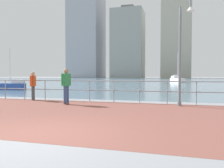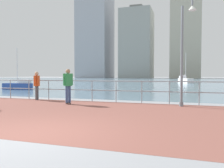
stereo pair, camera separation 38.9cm
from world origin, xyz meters
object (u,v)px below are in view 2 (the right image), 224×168
Objects in this scene: bystander at (37,83)px; sailboat_teal at (18,86)px; sailboat_ivory at (185,80)px; skateboarder at (68,83)px; lamppost at (185,44)px.

bystander is 10.80m from sailboat_teal.
sailboat_ivory is at bearing 57.59° from sailboat_teal.
skateboarder is at bearing -23.88° from bystander.
skateboarder is 2.98m from bystander.
bystander is (-2.73, 1.21, -0.09)m from skateboarder.
sailboat_ivory is 1.32× the size of sailboat_teal.
skateboarder is 13.63m from sailboat_teal.
skateboarder is 34.17m from sailboat_ivory.
sailboat_ivory reaches higher than skateboarder.
bystander is 33.54m from sailboat_ivory.
sailboat_teal is at bearing 135.47° from bystander.
sailboat_teal is (-10.42, 8.77, -0.68)m from skateboarder.
sailboat_ivory reaches higher than bystander.
lamppost is at bearing 8.72° from skateboarder.
sailboat_teal is at bearing 153.65° from lamppost.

